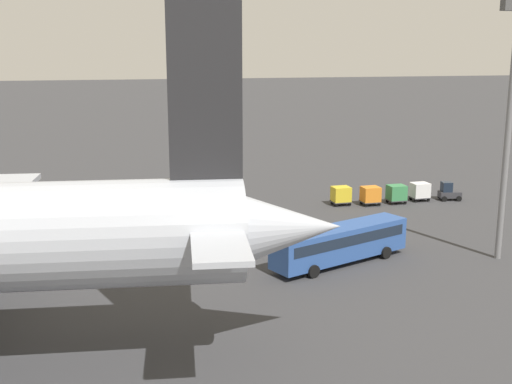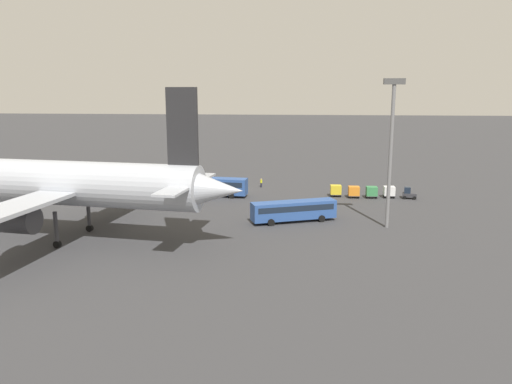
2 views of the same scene
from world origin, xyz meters
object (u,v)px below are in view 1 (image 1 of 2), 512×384
(shuttle_bus_far, at_px, (340,241))
(cargo_cart_yellow, at_px, (341,195))
(cargo_cart_orange, at_px, (370,195))
(shuttle_bus_near, at_px, (134,202))
(baggage_tug, at_px, (449,192))
(cargo_cart_green, at_px, (396,193))
(cargo_cart_white, at_px, (420,190))
(worker_person, at_px, (202,190))

(shuttle_bus_far, bearing_deg, cargo_cart_yellow, -133.03)
(shuttle_bus_far, relative_size, cargo_cart_orange, 6.09)
(shuttle_bus_near, height_order, baggage_tug, shuttle_bus_near)
(cargo_cart_green, distance_m, cargo_cart_orange, 3.13)
(shuttle_bus_near, height_order, cargo_cart_white, shuttle_bus_near)
(baggage_tug, distance_m, cargo_cart_white, 3.39)
(shuttle_bus_near, bearing_deg, cargo_cart_green, -172.32)
(baggage_tug, bearing_deg, cargo_cart_white, 3.10)
(shuttle_bus_far, height_order, cargo_cart_orange, shuttle_bus_far)
(cargo_cart_white, bearing_deg, baggage_tug, 172.91)
(cargo_cart_white, relative_size, cargo_cart_orange, 1.00)
(shuttle_bus_far, relative_size, cargo_cart_yellow, 6.09)
(shuttle_bus_far, bearing_deg, cargo_cart_orange, -142.08)
(worker_person, relative_size, cargo_cart_orange, 0.84)
(cargo_cart_orange, relative_size, cargo_cart_yellow, 1.00)
(shuttle_bus_near, height_order, cargo_cart_yellow, shuttle_bus_near)
(cargo_cart_yellow, bearing_deg, cargo_cart_orange, 165.90)
(cargo_cart_green, bearing_deg, cargo_cart_white, -170.06)
(cargo_cart_yellow, bearing_deg, cargo_cart_white, 179.02)
(baggage_tug, distance_m, cargo_cart_green, 6.50)
(shuttle_bus_far, distance_m, baggage_tug, 26.71)
(worker_person, bearing_deg, cargo_cart_yellow, 152.18)
(baggage_tug, height_order, cargo_cart_yellow, baggage_tug)
(worker_person, bearing_deg, shuttle_bus_far, 105.23)
(shuttle_bus_far, relative_size, cargo_cart_white, 6.09)
(cargo_cart_yellow, bearing_deg, baggage_tug, 177.40)
(worker_person, height_order, cargo_cart_yellow, cargo_cart_yellow)
(shuttle_bus_far, distance_m, cargo_cart_white, 24.62)
(cargo_cart_orange, bearing_deg, baggage_tug, -178.76)
(worker_person, bearing_deg, cargo_cart_orange, 154.47)
(cargo_cart_orange, xyz_separation_m, cargo_cart_yellow, (3.13, -0.79, 0.00))
(baggage_tug, xyz_separation_m, worker_person, (26.94, -8.06, -0.07))
(cargo_cart_orange, bearing_deg, cargo_cart_green, -178.59)
(cargo_cart_green, distance_m, cargo_cart_yellow, 6.31)
(worker_person, height_order, cargo_cart_orange, cargo_cart_orange)
(shuttle_bus_near, relative_size, cargo_cart_green, 6.38)
(cargo_cart_white, xyz_separation_m, cargo_cart_yellow, (9.40, -0.16, 0.00))
(shuttle_bus_near, height_order, cargo_cart_green, shuttle_bus_near)
(baggage_tug, relative_size, cargo_cart_green, 1.26)
(shuttle_bus_near, distance_m, cargo_cart_green, 28.69)
(cargo_cart_yellow, bearing_deg, shuttle_bus_near, 4.48)
(shuttle_bus_near, relative_size, cargo_cart_white, 6.38)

